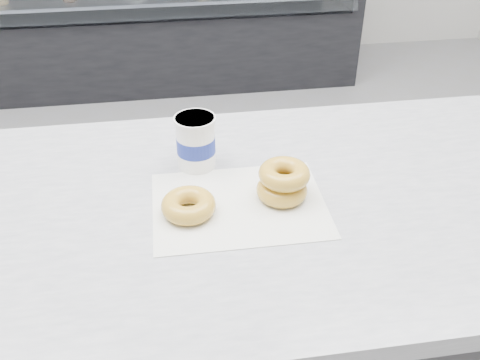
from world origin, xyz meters
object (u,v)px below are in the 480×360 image
object	(u,v)px
display_case	(170,5)
coffee_cup	(196,142)
counter	(220,349)
donut_single	(189,205)
donut_stack	(283,182)

from	to	relation	value
display_case	coffee_cup	world-z (taller)	display_case
counter	display_case	world-z (taller)	display_case
display_case	donut_single	bearing A→B (deg)	-91.10
counter	display_case	distance (m)	2.72
coffee_cup	donut_stack	bearing A→B (deg)	-32.13
counter	display_case	xyz separation A→B (m)	(0.00, 2.72, 0.04)
display_case	donut_single	distance (m)	2.78
donut_stack	coffee_cup	distance (m)	0.22
donut_single	coffee_cup	world-z (taller)	coffee_cup
display_case	donut_stack	size ratio (longest dim) A/B	19.90
donut_single	coffee_cup	size ratio (longest dim) A/B	0.89
display_case	donut_stack	xyz separation A→B (m)	(0.14, -2.72, 0.45)
donut_stack	coffee_cup	bearing A→B (deg)	138.20
donut_stack	coffee_cup	xyz separation A→B (m)	(-0.16, 0.14, 0.02)
display_case	coffee_cup	xyz separation A→B (m)	(-0.02, -2.58, 0.47)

